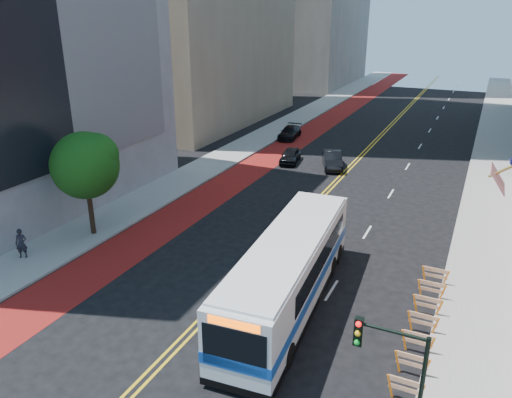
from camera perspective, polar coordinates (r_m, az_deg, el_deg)
The scene contains 15 objects.
ground at distance 24.01m, azimuth -7.20°, elevation -14.56°, with size 160.00×160.00×0.00m, color black.
sidewalk_left at distance 53.43m, azimuth -1.14°, elevation 6.10°, with size 4.00×140.00×0.15m, color gray.
sidewalk_right at distance 48.32m, azimuth 25.36°, elevation 2.37°, with size 4.00×140.00×0.15m, color gray.
bus_lane_paint at distance 51.90m, azimuth 2.74°, elevation 5.54°, with size 3.60×140.00×0.01m, color maroon.
center_line_inner at distance 49.56m, azimuth 11.26°, elevation 4.40°, with size 0.14×140.00×0.01m, color gold.
center_line_outer at distance 49.49m, azimuth 11.66°, elevation 4.34°, with size 0.14×140.00×0.01m, color gold.
lane_dashes at distance 56.35m, azimuth 18.24°, elevation 5.76°, with size 0.14×98.20×0.01m.
construction_barriers at distance 23.78m, azimuth 18.27°, elevation -14.00°, with size 1.42×10.91×1.00m.
street_tree at distance 32.66m, azimuth -18.86°, elevation 3.93°, with size 4.20×4.20×6.70m.
traffic_signal at distance 16.41m, azimuth 15.34°, elevation -18.30°, with size 2.21×0.34×5.07m.
transit_bus at distance 24.59m, azimuth 3.82°, elevation -8.15°, with size 3.96×13.65×3.70m.
car_a at distance 47.77m, azimuth 3.93°, elevation 4.97°, with size 1.60×3.97×1.35m, color black.
car_b at distance 46.59m, azimuth 8.72°, elevation 4.46°, with size 1.61×4.62×1.52m, color black.
car_c at distance 56.87m, azimuth 3.88°, elevation 7.60°, with size 1.89×4.64×1.35m, color black.
pedestrian at distance 32.22m, azimuth -25.24°, elevation -4.62°, with size 0.65×0.43×1.79m, color black.
Camera 1 is at (10.83, -16.27, 13.95)m, focal length 35.00 mm.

